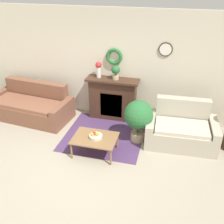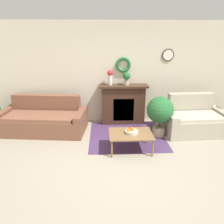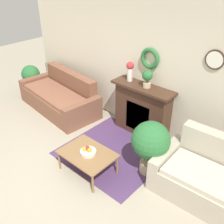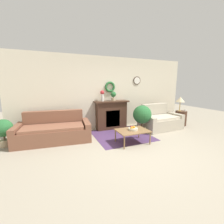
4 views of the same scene
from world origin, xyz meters
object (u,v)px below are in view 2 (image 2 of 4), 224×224
couch_left (43,120)px  potted_plant_on_mantel (126,78)px  fruit_bowl (131,131)px  coffee_table (131,135)px  vase_on_mantel_left (110,76)px  loveseat_right (194,120)px  fireplace (123,104)px  potted_plant_floor_by_loveseat (160,111)px

couch_left → potted_plant_on_mantel: (2.15, 0.46, 0.98)m
fruit_bowl → coffee_table: bearing=-170.1°
fruit_bowl → vase_on_mantel_left: 1.84m
loveseat_right → potted_plant_on_mantel: (-1.66, 0.67, 0.97)m
loveseat_right → coffee_table: bearing=-155.5°
fireplace → potted_plant_floor_by_loveseat: (0.80, -0.87, 0.08)m
couch_left → loveseat_right: bearing=2.9°
fireplace → loveseat_right: fireplace is taller
loveseat_right → potted_plant_on_mantel: 2.04m
potted_plant_floor_by_loveseat → loveseat_right: bearing=11.3°
vase_on_mantel_left → potted_plant_floor_by_loveseat: bearing=-37.3°
couch_left → vase_on_mantel_left: (1.72, 0.48, 1.01)m
coffee_table → vase_on_mantel_left: bearing=103.4°
coffee_table → fruit_bowl: bearing=9.9°
coffee_table → potted_plant_on_mantel: (0.05, 1.55, 0.93)m
potted_plant_on_mantel → potted_plant_floor_by_loveseat: 1.30m
vase_on_mantel_left → potted_plant_on_mantel: size_ratio=1.15×
loveseat_right → couch_left: bearing=174.2°
couch_left → coffee_table: 2.36m
couch_left → vase_on_mantel_left: vase_on_mantel_left is taller
fireplace → coffee_table: fireplace is taller
fireplace → couch_left: bearing=-167.2°
coffee_table → potted_plant_floor_by_loveseat: 1.08m
loveseat_right → coffee_table: (-1.71, -0.88, 0.04)m
coffee_table → loveseat_right: bearing=27.1°
loveseat_right → potted_plant_floor_by_loveseat: bearing=-171.3°
vase_on_mantel_left → potted_plant_floor_by_loveseat: size_ratio=0.40×
fireplace → coffee_table: size_ratio=1.44×
couch_left → loveseat_right: size_ratio=1.42×
coffee_table → fruit_bowl: size_ratio=3.35×
couch_left → vase_on_mantel_left: 2.05m
loveseat_right → coffee_table: loveseat_right is taller
potted_plant_floor_by_loveseat → vase_on_mantel_left: bearing=142.7°
potted_plant_on_mantel → couch_left: bearing=-168.0°
coffee_table → fruit_bowl: (0.01, 0.00, 0.08)m
fireplace → loveseat_right: 1.88m
potted_plant_on_mantel → potted_plant_floor_by_loveseat: size_ratio=0.35×
fruit_bowl → potted_plant_floor_by_loveseat: 1.05m
fireplace → vase_on_mantel_left: size_ratio=3.30×
fruit_bowl → fireplace: bearing=91.3°
couch_left → fruit_bowl: size_ratio=8.17×
couch_left → potted_plant_on_mantel: potted_plant_on_mantel is taller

